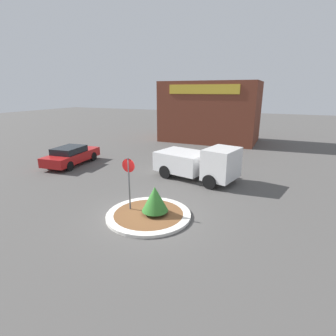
{
  "coord_description": "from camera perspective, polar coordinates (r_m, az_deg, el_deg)",
  "views": [
    {
      "loc": [
        5.13,
        -9.36,
        5.42
      ],
      "look_at": [
        -0.37,
        2.96,
        1.41
      ],
      "focal_mm": 28.0,
      "sensor_mm": 36.0,
      "label": 1
    }
  ],
  "objects": [
    {
      "name": "ground_plane",
      "position": [
        11.98,
        -4.23,
        -10.4
      ],
      "size": [
        120.0,
        120.0,
        0.0
      ],
      "primitive_type": "plane",
      "color": "#514F4C"
    },
    {
      "name": "stop_sign",
      "position": [
        11.83,
        -8.52,
        -1.75
      ],
      "size": [
        0.63,
        0.07,
        2.56
      ],
      "color": "#4C4C51",
      "rests_on": "ground_plane"
    },
    {
      "name": "traffic_island",
      "position": [
        11.95,
        -4.24,
        -10.12
      ],
      "size": [
        3.78,
        3.78,
        0.13
      ],
      "color": "silver",
      "rests_on": "ground_plane"
    },
    {
      "name": "utility_truck",
      "position": [
        16.47,
        6.55,
        1.18
      ],
      "size": [
        5.5,
        3.37,
        2.18
      ],
      "rotation": [
        0.0,
        0.0,
        -0.22
      ],
      "color": "silver",
      "rests_on": "ground_plane"
    },
    {
      "name": "island_shrub",
      "position": [
        11.59,
        -2.88,
        -6.71
      ],
      "size": [
        1.17,
        1.17,
        1.27
      ],
      "color": "brown",
      "rests_on": "traffic_island"
    },
    {
      "name": "storefront_building",
      "position": [
        29.67,
        9.16,
        12.0
      ],
      "size": [
        10.07,
        6.07,
        6.33
      ],
      "color": "brown",
      "rests_on": "ground_plane"
    },
    {
      "name": "parked_sedan_red",
      "position": [
        21.02,
        -20.29,
        2.61
      ],
      "size": [
        2.4,
        4.92,
        1.4
      ],
      "rotation": [
        0.0,
        0.0,
        1.68
      ],
      "color": "#B21919",
      "rests_on": "ground_plane"
    }
  ]
}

